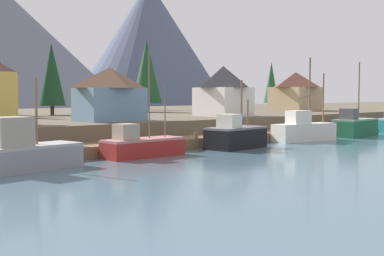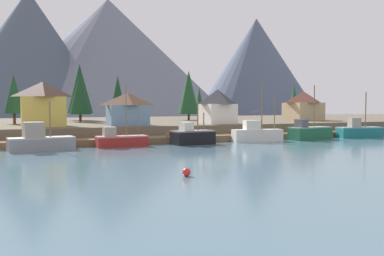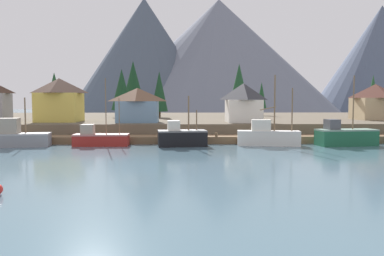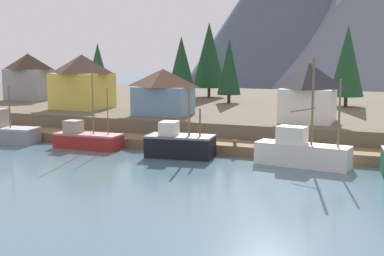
# 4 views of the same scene
# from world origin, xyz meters

# --- Properties ---
(ground_plane) EXTENTS (400.00, 400.00, 1.00)m
(ground_plane) POSITION_xyz_m (0.00, 20.00, -0.50)
(ground_plane) COLOR #476675
(dock) EXTENTS (80.00, 4.00, 1.60)m
(dock) POSITION_xyz_m (0.00, 1.99, 0.50)
(dock) COLOR brown
(dock) RESTS_ON ground_plane
(shoreline_bank) EXTENTS (400.00, 56.00, 2.50)m
(shoreline_bank) POSITION_xyz_m (0.00, 32.00, 1.25)
(shoreline_bank) COLOR brown
(shoreline_bank) RESTS_ON ground_plane
(mountain_west_peak) EXTENTS (73.31, 73.31, 55.56)m
(mountain_west_peak) POSITION_xyz_m (-18.60, 135.60, 27.78)
(mountain_west_peak) COLOR #475160
(mountain_west_peak) RESTS_ON ground_plane
(fishing_boat_grey) EXTENTS (8.50, 3.95, 6.39)m
(fishing_boat_grey) POSITION_xyz_m (-22.50, -2.16, 1.27)
(fishing_boat_grey) COLOR gray
(fishing_boat_grey) RESTS_ON ground_plane
(fishing_boat_red) EXTENTS (7.22, 2.59, 8.95)m
(fishing_boat_red) POSITION_xyz_m (-11.67, -1.42, 0.95)
(fishing_boat_red) COLOR maroon
(fishing_boat_red) RESTS_ON ground_plane
(fishing_boat_black) EXTENTS (6.63, 3.73, 6.62)m
(fishing_boat_black) POSITION_xyz_m (-0.83, -2.04, 1.21)
(fishing_boat_black) COLOR black
(fishing_boat_black) RESTS_ON ground_plane
(fishing_boat_white) EXTENTS (8.42, 3.34, 9.39)m
(fishing_boat_white) POSITION_xyz_m (10.66, -1.78, 1.28)
(fishing_boat_white) COLOR silver
(fishing_boat_white) RESTS_ON ground_plane
(house_blue) EXTENTS (6.85, 4.65, 5.52)m
(house_blue) POSITION_xyz_m (-7.85, 9.21, 5.33)
(house_blue) COLOR #6689A8
(house_blue) RESTS_ON shoreline_bank
(house_yellow) EXTENTS (6.98, 6.66, 7.21)m
(house_yellow) POSITION_xyz_m (-21.15, 12.02, 6.18)
(house_yellow) COLOR gold
(house_yellow) RESTS_ON shoreline_bank
(house_grey) EXTENTS (7.12, 4.65, 7.35)m
(house_grey) POSITION_xyz_m (-36.66, 19.99, 6.25)
(house_grey) COLOR gray
(house_grey) RESTS_ON shoreline_bank
(house_white) EXTENTS (5.66, 6.08, 6.33)m
(house_white) POSITION_xyz_m (9.26, 9.50, 5.74)
(house_white) COLOR silver
(house_white) RESTS_ON shoreline_bank
(conifer_near_left) EXTENTS (4.72, 4.72, 11.30)m
(conifer_near_left) POSITION_xyz_m (11.38, 28.29, 8.85)
(conifer_near_left) COLOR #4C3823
(conifer_near_left) RESTS_ON shoreline_bank
(conifer_mid_right) EXTENTS (4.36, 4.36, 10.01)m
(conifer_mid_right) POSITION_xyz_m (-13.08, 26.89, 8.28)
(conifer_mid_right) COLOR #4C3823
(conifer_mid_right) RESTS_ON shoreline_bank
(conifer_back_left) EXTENTS (5.66, 5.66, 12.59)m
(conifer_back_left) POSITION_xyz_m (-11.83, 35.82, 9.62)
(conifer_back_left) COLOR #4C3823
(conifer_back_left) RESTS_ON shoreline_bank
(conifer_back_right) EXTENTS (3.56, 3.56, 8.99)m
(conifer_back_right) POSITION_xyz_m (-25.41, 22.67, 7.93)
(conifer_back_right) COLOR #4C3823
(conifer_back_right) RESTS_ON shoreline_bank
(conifer_centre) EXTENTS (3.54, 3.54, 9.56)m
(conifer_centre) POSITION_xyz_m (-5.36, 26.90, 7.90)
(conifer_centre) COLOR #4C3823
(conifer_centre) RESTS_ON shoreline_bank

